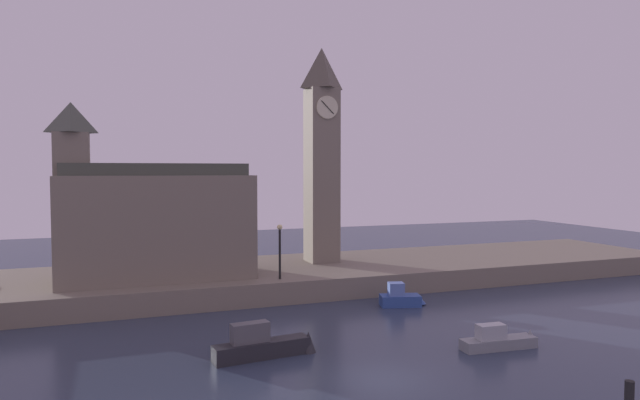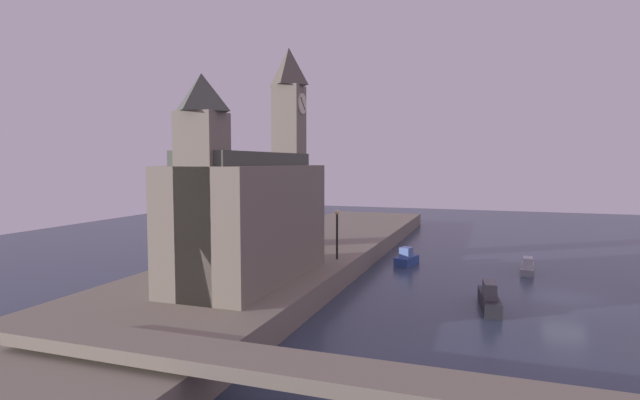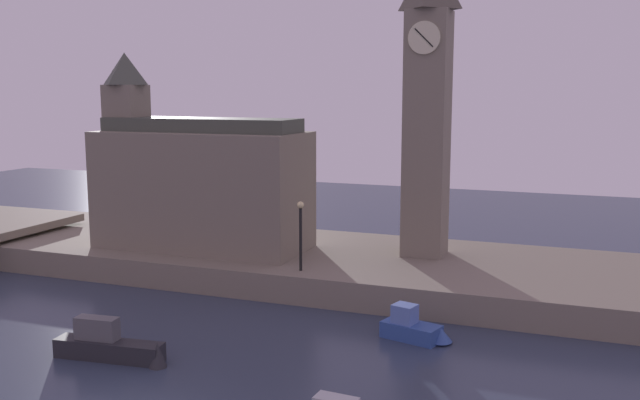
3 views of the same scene
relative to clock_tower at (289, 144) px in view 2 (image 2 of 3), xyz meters
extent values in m
plane|color=#2D384C|center=(-5.26, -21.29, -10.23)|extent=(120.00, 120.00, 0.00)
cube|color=slate|center=(-5.26, -1.29, -9.48)|extent=(70.00, 12.00, 1.50)
cube|color=slate|center=(0.00, 0.00, -1.88)|extent=(2.31, 2.31, 13.70)
cylinder|color=beige|center=(0.00, -1.21, 3.41)|extent=(1.76, 0.12, 1.76)
cube|color=black|center=(0.00, -1.28, 3.41)|extent=(1.05, 0.04, 1.02)
pyramid|color=#554E43|center=(0.00, 0.00, 6.57)|extent=(2.54, 2.54, 3.20)
cube|color=slate|center=(-12.86, -2.79, -5.26)|extent=(12.49, 5.33, 6.94)
cube|color=slate|center=(-18.05, -2.79, -3.89)|extent=(2.11, 2.11, 9.67)
pyramid|color=#474C42|center=(-18.05, -2.79, 1.91)|extent=(2.32, 2.32, 1.93)
cube|color=#42473D|center=(-12.86, -2.79, -1.38)|extent=(11.86, 3.20, 0.80)
cube|color=slate|center=(-25.61, -13.72, -8.24)|extent=(2.14, 28.86, 0.50)
cylinder|color=black|center=(-5.23, -5.96, -7.07)|extent=(0.16, 0.16, 3.32)
sphere|color=#F2E099|center=(-5.23, -5.96, -5.23)|extent=(0.36, 0.36, 0.36)
cube|color=gray|center=(2.02, -19.45, -9.96)|extent=(3.92, 1.23, 0.53)
cube|color=#A8ADB2|center=(1.56, -19.45, -9.33)|extent=(1.43, 0.77, 0.73)
cone|color=gray|center=(3.95, -19.45, -9.94)|extent=(0.92, 0.92, 0.96)
cube|color=#2D4C93|center=(1.70, -9.98, -9.87)|extent=(2.78, 1.83, 0.72)
cube|color=#5B7AC1|center=(1.39, -9.98, -9.10)|extent=(1.16, 1.07, 0.83)
cone|color=#2D4C93|center=(2.97, -9.98, -9.83)|extent=(1.33, 1.33, 0.64)
cube|color=#232328|center=(-9.25, -16.69, -9.83)|extent=(4.70, 1.45, 0.79)
cube|color=#515156|center=(-9.81, -16.69, -8.98)|extent=(1.84, 0.85, 0.92)
cone|color=#232328|center=(-6.94, -16.69, -9.80)|extent=(0.94, 0.94, 1.16)
camera|label=1|loc=(-15.75, -42.06, -1.45)|focal=31.71mm
camera|label=2|loc=(-40.10, -16.77, -1.59)|focal=28.07mm
camera|label=3|loc=(8.68, -39.49, 0.68)|focal=39.95mm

